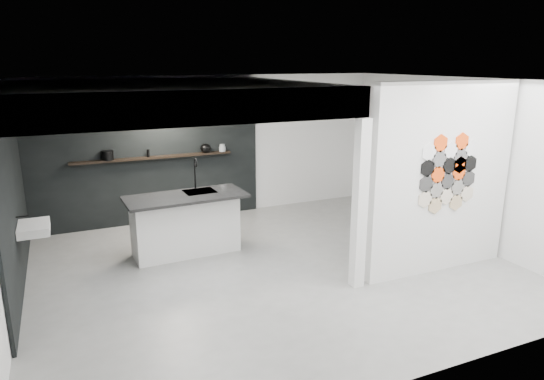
{
  "coord_description": "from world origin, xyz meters",
  "views": [
    {
      "loc": [
        -2.79,
        -6.24,
        3.05
      ],
      "look_at": [
        0.1,
        0.3,
        1.15
      ],
      "focal_mm": 32.0,
      "sensor_mm": 36.0,
      "label": 1
    }
  ],
  "objects": [
    {
      "name": "bottle_dark",
      "position": [
        -1.3,
        2.87,
        1.39
      ],
      "size": [
        0.06,
        0.06,
        0.14
      ],
      "primitive_type": "cylinder",
      "rotation": [
        0.0,
        0.0,
        -0.14
      ],
      "color": "black",
      "rests_on": "display_shelf"
    },
    {
      "name": "glass_bowl",
      "position": [
        0.15,
        2.87,
        1.37
      ],
      "size": [
        0.17,
        0.17,
        0.09
      ],
      "primitive_type": "cylinder",
      "rotation": [
        0.0,
        0.0,
        0.33
      ],
      "color": "gray",
      "rests_on": "display_shelf"
    },
    {
      "name": "glass_vase",
      "position": [
        0.15,
        2.87,
        1.39
      ],
      "size": [
        0.13,
        0.13,
        0.14
      ],
      "primitive_type": "cylinder",
      "rotation": [
        0.0,
        0.0,
        -0.32
      ],
      "color": "gray",
      "rests_on": "display_shelf"
    },
    {
      "name": "corner_column",
      "position": [
        0.82,
        -1.0,
        1.18
      ],
      "size": [
        0.16,
        0.16,
        2.35
      ],
      "primitive_type": "cube",
      "color": "silver",
      "rests_on": "floor"
    },
    {
      "name": "utensil_cup",
      "position": [
        -2.1,
        2.87,
        1.36
      ],
      "size": [
        0.08,
        0.08,
        0.09
      ],
      "primitive_type": "cylinder",
      "rotation": [
        0.0,
        0.0,
        -0.09
      ],
      "color": "black",
      "rests_on": "display_shelf"
    },
    {
      "name": "hex_tile_cluster",
      "position": [
        2.26,
        -1.09,
        1.5
      ],
      "size": [
        1.04,
        0.02,
        1.16
      ],
      "color": "beige",
      "rests_on": "partition_panel"
    },
    {
      "name": "bay_clad_left",
      "position": [
        -3.47,
        1.0,
        1.18
      ],
      "size": [
        0.04,
        4.0,
        2.35
      ],
      "primitive_type": "cube",
      "color": "black",
      "rests_on": "floor"
    },
    {
      "name": "kettle",
      "position": [
        -0.19,
        2.87,
        1.41
      ],
      "size": [
        0.26,
        0.26,
        0.18
      ],
      "primitive_type": "ellipsoid",
      "rotation": [
        0.0,
        0.0,
        -0.27
      ],
      "color": "black",
      "rests_on": "display_shelf"
    },
    {
      "name": "wall_basin",
      "position": [
        -3.24,
        0.8,
        0.85
      ],
      "size": [
        0.4,
        0.6,
        0.12
      ],
      "primitive_type": "cube",
      "color": "silver",
      "rests_on": "bay_clad_left"
    },
    {
      "name": "bay_clad_back",
      "position": [
        -1.3,
        2.97,
        1.18
      ],
      "size": [
        4.4,
        0.04,
        2.35
      ],
      "primitive_type": "cube",
      "color": "black",
      "rests_on": "floor"
    },
    {
      "name": "bulkhead",
      "position": [
        -1.3,
        1.0,
        2.55
      ],
      "size": [
        4.4,
        4.0,
        0.4
      ],
      "primitive_type": "cube",
      "color": "silver",
      "rests_on": "corner_column"
    },
    {
      "name": "display_shelf",
      "position": [
        -1.2,
        2.87,
        1.3
      ],
      "size": [
        3.0,
        0.15,
        0.04
      ],
      "primitive_type": "cube",
      "color": "black",
      "rests_on": "bay_clad_back"
    },
    {
      "name": "fascia_beam",
      "position": [
        -1.3,
        -0.92,
        2.55
      ],
      "size": [
        4.4,
        0.16,
        0.4
      ],
      "primitive_type": "cube",
      "color": "silver",
      "rests_on": "corner_column"
    },
    {
      "name": "partition_panel",
      "position": [
        2.23,
        -1.0,
        1.4
      ],
      "size": [
        2.45,
        0.15,
        2.8
      ],
      "primitive_type": "cube",
      "color": "silver",
      "rests_on": "floor"
    },
    {
      "name": "kitchen_island",
      "position": [
        -1.06,
        1.14,
        0.51
      ],
      "size": [
        1.93,
        0.92,
        1.53
      ],
      "rotation": [
        0.0,
        0.0,
        0.04
      ],
      "color": "silver",
      "rests_on": "floor"
    },
    {
      "name": "floor",
      "position": [
        0.0,
        0.0,
        -0.01
      ],
      "size": [
        7.0,
        6.0,
        0.01
      ],
      "primitive_type": "cube",
      "color": "slate"
    },
    {
      "name": "stockpot",
      "position": [
        -2.03,
        2.87,
        1.41
      ],
      "size": [
        0.26,
        0.26,
        0.17
      ],
      "primitive_type": "cylinder",
      "rotation": [
        0.0,
        0.0,
        0.3
      ],
      "color": "black",
      "rests_on": "display_shelf"
    }
  ]
}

